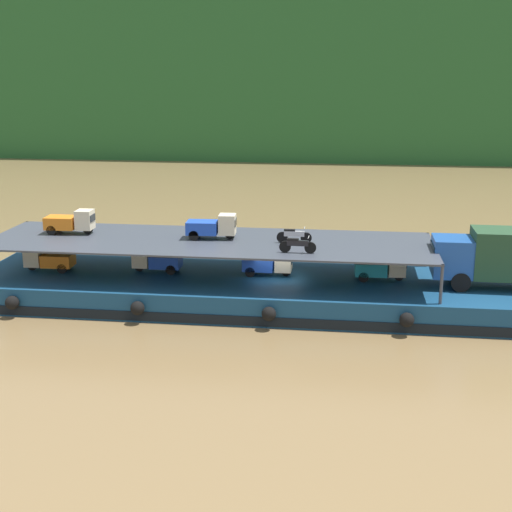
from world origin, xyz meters
The scene contains 13 objects.
ground_plane centered at (0.00, 0.00, 0.00)m, with size 400.00×400.00×0.00m, color brown.
hillside_far_bank centered at (0.00, 75.12, 16.17)m, with size 132.46×28.26×28.71m.
cargo_barge centered at (0.00, -0.03, 0.75)m, with size 33.64×8.42×1.50m.
covered_lorry centered at (11.84, -0.28, 3.19)m, with size 7.87×2.36×3.10m.
cargo_rack centered at (-3.80, 0.00, 3.44)m, with size 24.44×7.05×2.00m.
mini_truck_lower_stern centered at (-13.06, -0.24, 2.19)m, with size 2.78×1.27×1.38m.
mini_truck_lower_aft centered at (-6.93, 0.34, 2.19)m, with size 2.75×1.21×1.38m.
mini_truck_lower_mid centered at (-0.54, 0.49, 2.19)m, with size 2.76×1.23×1.38m.
mini_truck_lower_fore centered at (5.62, 0.35, 2.19)m, with size 2.78×1.27×1.38m.
mini_truck_upper_stern centered at (-11.95, 0.64, 4.19)m, with size 2.77×1.25×1.38m.
mini_truck_upper_mid centered at (-3.68, 0.43, 4.19)m, with size 2.79×1.28×1.38m.
motorcycle_upper_port centered at (1.22, -2.11, 3.93)m, with size 1.90×0.55×0.87m.
motorcycle_upper_centre centered at (0.88, 0.00, 3.93)m, with size 1.90×0.55×0.87m.
Camera 1 is at (3.62, -36.83, 12.50)m, focal length 49.21 mm.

